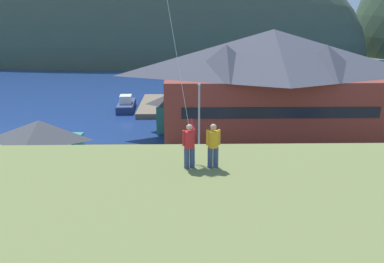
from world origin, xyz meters
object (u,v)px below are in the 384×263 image
storage_shed_waterside (180,108)px  parking_light_pole (199,121)px  parked_car_back_row_right (195,204)px  parked_car_mid_row_far (293,178)px  harbor_lodge (272,79)px  person_companion (213,144)px  moored_boat_wharfside (126,105)px  parked_car_front_row_red (102,221)px  person_kite_flyer (189,144)px  parked_car_mid_row_near (231,175)px  wharf_dock (152,105)px  storage_shed_near_lot (42,154)px  moored_boat_outer_mooring (176,103)px

storage_shed_waterside → parking_light_pole: size_ratio=0.80×
parked_car_back_row_right → parked_car_mid_row_far: bearing=29.4°
harbor_lodge → parking_light_pole: 14.23m
harbor_lodge → person_companion: bearing=-106.1°
moored_boat_wharfside → parking_light_pole: size_ratio=0.97×
parked_car_back_row_right → parked_car_mid_row_far: size_ratio=1.01×
harbor_lodge → parked_car_back_row_right: bearing=-113.6°
parked_car_front_row_red → person_kite_flyer: size_ratio=2.34×
parked_car_back_row_right → person_companion: person_companion is taller
parked_car_front_row_red → parked_car_mid_row_near: same height
parked_car_mid_row_near → person_kite_flyer: 15.84m
parked_car_mid_row_far → moored_boat_wharfside: bearing=119.6°
moored_boat_wharfside → person_kite_flyer: bearing=-78.9°
wharf_dock → parking_light_pole: (5.82, -24.98, 3.91)m
storage_shed_waterside → moored_boat_wharfside: (-7.63, 10.34, -1.71)m
harbor_lodge → storage_shed_near_lot: harbor_lodge is taller
moored_boat_wharfside → parking_light_pole: (9.27, -23.63, 3.54)m
parked_car_front_row_red → parked_car_mid_row_near: size_ratio=1.01×
moored_boat_wharfside → parked_car_mid_row_near: size_ratio=1.64×
parked_car_mid_row_near → storage_shed_waterside: bearing=102.6°
storage_shed_waterside → person_companion: size_ratio=3.32×
harbor_lodge → moored_boat_outer_mooring: size_ratio=3.16×
storage_shed_near_lot → moored_boat_wharfside: storage_shed_near_lot is taller
parking_light_pole → parked_car_mid_row_far: bearing=-34.8°
parked_car_front_row_red → parking_light_pole: size_ratio=0.60×
parked_car_mid_row_near → parked_car_mid_row_far: (4.60, -0.67, 0.00)m
storage_shed_waterside → parking_light_pole: bearing=-82.9°
parked_car_front_row_red → parked_car_back_row_right: bearing=21.0°
storage_shed_near_lot → parked_car_back_row_right: size_ratio=1.38×
moored_boat_outer_mooring → parked_car_mid_row_near: moored_boat_outer_mooring is taller
harbor_lodge → storage_shed_near_lot: 25.36m
parking_light_pole → person_kite_flyer: size_ratio=3.90×
storage_shed_waterside → parked_car_mid_row_near: (3.88, -17.37, -1.37)m
person_companion → storage_shed_waterside: bearing=92.7°
parked_car_back_row_right → parked_car_mid_row_far: 8.52m
wharf_dock → parked_car_mid_row_near: (8.06, -29.06, 0.71)m
wharf_dock → parking_light_pole: bearing=-76.9°
parking_light_pole → person_companion: 18.32m
harbor_lodge → moored_boat_wharfside: 22.07m
storage_shed_near_lot → parked_car_front_row_red: 9.56m
parked_car_mid_row_far → parking_light_pole: parking_light_pole is taller
wharf_dock → parking_light_pole: 25.95m
moored_boat_wharfside → parking_light_pole: parking_light_pole is taller
parked_car_mid_row_near → person_companion: size_ratio=2.47×
person_kite_flyer → parked_car_mid_row_far: bearing=59.1°
moored_boat_wharfside → parked_car_back_row_right: size_ratio=1.65×
storage_shed_near_lot → storage_shed_waterside: storage_shed_near_lot is taller
harbor_lodge → parked_car_mid_row_near: size_ratio=5.68×
wharf_dock → parked_car_mid_row_far: size_ratio=3.31×
parked_car_front_row_red → wharf_dock: bearing=89.6°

